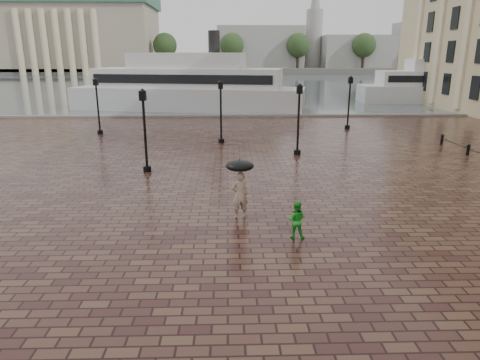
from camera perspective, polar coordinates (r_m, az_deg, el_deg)
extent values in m
plane|color=#331917|center=(14.56, 4.46, -8.99)|extent=(300.00, 300.00, 0.00)
plane|color=#4C555C|center=(105.28, -0.82, 12.91)|extent=(240.00, 240.00, 0.00)
cube|color=slate|center=(45.53, 0.28, 8.46)|extent=(80.00, 0.60, 0.30)
cube|color=#4C4C47|center=(173.17, -1.15, 14.56)|extent=(300.00, 60.00, 2.00)
cube|color=gray|center=(167.00, -21.30, 17.23)|extent=(55.00, 30.00, 22.00)
cube|color=#335D4C|center=(167.84, -21.74, 21.30)|extent=(57.00, 32.00, 4.00)
cube|color=gray|center=(163.51, 2.53, 17.25)|extent=(30.00, 22.00, 14.00)
cube|color=gray|center=(169.58, 14.91, 16.21)|extent=(25.00, 22.00, 11.00)
cube|color=gray|center=(182.35, 26.00, 15.92)|extent=(35.00, 22.00, 16.00)
cylinder|color=gray|center=(166.20, 9.80, 18.06)|extent=(6.00, 6.00, 20.00)
cylinder|color=#2D2119|center=(164.89, -26.03, 13.94)|extent=(1.00, 1.00, 8.00)
sphere|color=#203518|center=(164.91, -26.27, 15.84)|extent=(8.00, 8.00, 8.00)
cylinder|color=#2D2119|center=(157.24, -18.29, 14.70)|extent=(1.00, 1.00, 8.00)
sphere|color=#203518|center=(157.26, -18.48, 16.69)|extent=(8.00, 8.00, 8.00)
cylinder|color=#2D2119|center=(152.55, -9.88, 15.23)|extent=(1.00, 1.00, 8.00)
sphere|color=#203518|center=(152.57, -9.98, 17.29)|extent=(8.00, 8.00, 8.00)
cylinder|color=#2D2119|center=(151.11, -1.08, 15.45)|extent=(1.00, 1.00, 8.00)
sphere|color=#203518|center=(151.13, -1.09, 17.53)|extent=(8.00, 8.00, 8.00)
cylinder|color=#2D2119|center=(152.99, 7.69, 15.32)|extent=(1.00, 1.00, 8.00)
sphere|color=#203518|center=(153.01, 7.77, 17.38)|extent=(8.00, 8.00, 8.00)
cylinder|color=#2D2119|center=(158.09, 16.05, 14.88)|extent=(1.00, 1.00, 8.00)
sphere|color=#203518|center=(158.11, 16.21, 16.87)|extent=(8.00, 8.00, 8.00)
cylinder|color=#2D2119|center=(166.10, 23.70, 14.21)|extent=(1.00, 1.00, 8.00)
sphere|color=#203518|center=(166.12, 23.92, 16.10)|extent=(8.00, 8.00, 8.00)
cylinder|color=black|center=(31.33, 28.11, 3.49)|extent=(0.20, 0.20, 0.60)
sphere|color=black|center=(31.27, 28.19, 4.06)|extent=(0.22, 0.22, 0.22)
cylinder|color=black|center=(34.35, 25.32, 4.83)|extent=(0.20, 0.20, 0.60)
sphere|color=black|center=(34.29, 25.38, 5.35)|extent=(0.22, 0.22, 0.22)
cylinder|color=black|center=(24.29, -12.27, 1.48)|extent=(0.44, 0.44, 0.30)
cylinder|color=black|center=(23.89, -12.53, 5.77)|extent=(0.14, 0.14, 4.00)
cube|color=black|center=(23.61, -12.86, 10.90)|extent=(0.35, 0.35, 0.50)
sphere|color=beige|center=(23.61, -12.86, 10.90)|extent=(0.28, 0.28, 0.28)
cylinder|color=black|center=(28.11, 7.63, 3.71)|extent=(0.44, 0.44, 0.30)
cylinder|color=black|center=(27.77, 7.77, 7.43)|extent=(0.14, 0.14, 4.00)
cube|color=black|center=(27.53, 7.95, 11.86)|extent=(0.35, 0.35, 0.50)
sphere|color=beige|center=(27.53, 7.95, 11.86)|extent=(0.28, 0.28, 0.28)
cylinder|color=black|center=(37.12, -18.14, 6.10)|extent=(0.44, 0.44, 0.30)
cylinder|color=black|center=(36.87, -18.40, 8.92)|extent=(0.14, 0.14, 4.00)
cube|color=black|center=(36.68, -18.70, 12.25)|extent=(0.35, 0.35, 0.50)
sphere|color=beige|center=(36.68, -18.70, 12.25)|extent=(0.28, 0.28, 0.28)
cylinder|color=black|center=(39.01, 14.11, 6.87)|extent=(0.44, 0.44, 0.30)
cylinder|color=black|center=(38.77, 14.30, 9.57)|extent=(0.14, 0.14, 4.00)
cube|color=black|center=(38.59, 14.53, 12.74)|extent=(0.35, 0.35, 0.50)
sphere|color=beige|center=(38.59, 14.53, 12.74)|extent=(0.28, 0.28, 0.28)
cylinder|color=black|center=(31.67, -2.52, 5.25)|extent=(0.44, 0.44, 0.30)
cylinder|color=black|center=(31.37, -2.56, 8.57)|extent=(0.14, 0.14, 4.00)
cube|color=black|center=(31.16, -2.61, 12.49)|extent=(0.35, 0.35, 0.50)
sphere|color=beige|center=(31.16, -2.61, 12.49)|extent=(0.28, 0.28, 0.28)
imported|color=tan|center=(16.76, -0.04, -2.02)|extent=(0.77, 0.59, 1.88)
imported|color=#1C9821|center=(15.13, 7.49, -5.30)|extent=(0.76, 0.65, 1.34)
cube|color=silver|center=(51.66, -6.92, 10.72)|extent=(27.81, 12.04, 2.60)
cube|color=silver|center=(51.48, -7.01, 13.36)|extent=(22.34, 10.06, 2.16)
cube|color=silver|center=(51.43, -7.09, 15.53)|extent=(13.74, 7.60, 1.73)
cylinder|color=black|center=(50.57, -3.48, 17.81)|extent=(1.30, 1.30, 2.60)
cube|color=black|center=(48.76, -8.04, 13.17)|extent=(20.12, 4.43, 0.97)
cube|color=black|center=(54.22, -6.08, 13.53)|extent=(20.12, 4.43, 0.97)
cube|color=silver|center=(65.80, 26.11, 10.26)|extent=(24.26, 7.54, 2.29)
cube|color=silver|center=(65.67, 26.34, 12.07)|extent=(19.43, 6.41, 1.91)
cube|color=silver|center=(65.62, 26.53, 13.56)|extent=(11.77, 5.26, 1.53)
cylinder|color=black|center=(66.78, 29.05, 14.75)|extent=(1.15, 1.15, 2.29)
cube|color=black|center=(63.35, 27.23, 11.87)|extent=(18.11, 1.48, 0.86)
cube|color=black|center=(68.01, 25.50, 12.26)|extent=(18.11, 1.48, 0.86)
cylinder|color=black|center=(16.57, -0.04, 0.14)|extent=(0.02, 0.02, 0.95)
ellipsoid|color=black|center=(16.43, -0.04, 1.90)|extent=(1.10, 1.10, 0.39)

